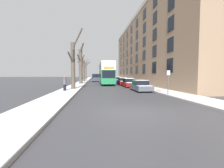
{
  "coord_description": "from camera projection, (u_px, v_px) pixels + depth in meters",
  "views": [
    {
      "loc": [
        -2.44,
        -7.63,
        1.95
      ],
      "look_at": [
        0.68,
        18.16,
        0.39
      ],
      "focal_mm": 24.0,
      "sensor_mm": 36.0,
      "label": 1
    }
  ],
  "objects": [
    {
      "name": "bare_tree_left_0",
      "position": [
        73.0,
        64.0,
        19.34
      ],
      "size": [
        1.92,
        1.83,
        7.68
      ],
      "color": "#4C4238",
      "rests_on": "ground"
    },
    {
      "name": "double_decker_bus",
      "position": [
        106.0,
        72.0,
        31.44
      ],
      "size": [
        2.59,
        11.37,
        4.48
      ],
      "color": "#1E7A47",
      "rests_on": "ground"
    },
    {
      "name": "ground_plane",
      "position": [
        140.0,
        112.0,
        7.97
      ],
      "size": [
        320.0,
        320.0,
        0.0
      ],
      "primitive_type": "plane",
      "color": "#424247"
    },
    {
      "name": "parked_car_2",
      "position": [
        122.0,
        82.0,
        29.79
      ],
      "size": [
        1.7,
        4.44,
        1.45
      ],
      "color": "maroon",
      "rests_on": "ground"
    },
    {
      "name": "parked_car_1",
      "position": [
        129.0,
        83.0,
        24.54
      ],
      "size": [
        1.7,
        4.36,
        1.46
      ],
      "color": "maroon",
      "rests_on": "ground"
    },
    {
      "name": "sidewalk_right",
      "position": [
        113.0,
        80.0,
        61.14
      ],
      "size": [
        2.52,
        130.0,
        0.16
      ],
      "color": "gray",
      "rests_on": "ground"
    },
    {
      "name": "bare_tree_left_3",
      "position": [
        86.0,
        70.0,
        54.21
      ],
      "size": [
        2.09,
        3.06,
        8.12
      ],
      "color": "#4C4238",
      "rests_on": "ground"
    },
    {
      "name": "bare_tree_left_1",
      "position": [
        81.0,
        65.0,
        31.62
      ],
      "size": [
        1.51,
        3.8,
        8.44
      ],
      "color": "#4C4238",
      "rests_on": "ground"
    },
    {
      "name": "street_sign_post",
      "position": [
        168.0,
        81.0,
        14.14
      ],
      "size": [
        0.32,
        0.07,
        2.42
      ],
      "color": "#4C4F54",
      "rests_on": "ground"
    },
    {
      "name": "bare_tree_left_2",
      "position": [
        84.0,
        70.0,
        42.7
      ],
      "size": [
        3.9,
        1.93,
        6.84
      ],
      "color": "#4C4238",
      "rests_on": "ground"
    },
    {
      "name": "sidewalk_left",
      "position": [
        86.0,
        80.0,
        59.82
      ],
      "size": [
        2.52,
        130.0,
        0.16
      ],
      "color": "gray",
      "rests_on": "ground"
    },
    {
      "name": "pedestrian_left_sidewalk",
      "position": [
        65.0,
        83.0,
        17.24
      ],
      "size": [
        0.4,
        0.4,
        1.84
      ],
      "rotation": [
        0.0,
        0.0,
        0.97
      ],
      "color": "black",
      "rests_on": "ground"
    },
    {
      "name": "parked_car_0",
      "position": [
        140.0,
        86.0,
        18.28
      ],
      "size": [
        1.77,
        4.18,
        1.34
      ],
      "color": "#474C56",
      "rests_on": "ground"
    },
    {
      "name": "terrace_facade_right",
      "position": [
        153.0,
        50.0,
        34.92
      ],
      "size": [
        9.1,
        43.25,
        15.5
      ],
      "color": "#8C7056",
      "rests_on": "ground"
    },
    {
      "name": "parked_car_3",
      "position": [
        118.0,
        80.0,
        35.6
      ],
      "size": [
        1.72,
        3.97,
        1.56
      ],
      "color": "navy",
      "rests_on": "ground"
    },
    {
      "name": "oncoming_van",
      "position": [
        95.0,
        77.0,
        44.13
      ],
      "size": [
        1.98,
        5.11,
        2.31
      ],
      "color": "#333842",
      "rests_on": "ground"
    }
  ]
}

